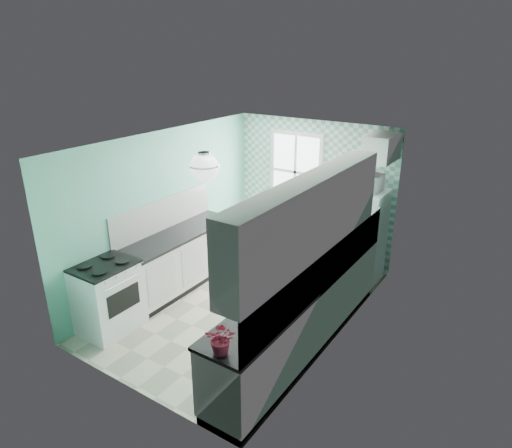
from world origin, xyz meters
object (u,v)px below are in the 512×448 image
Objects in this scene: stove at (108,296)px; potted_plant at (222,338)px; fridge at (361,236)px; ceiling_light at (204,167)px; fruit_bowl at (261,317)px; microwave at (366,182)px; sink at (340,252)px.

potted_plant is at bearing -9.40° from stove.
potted_plant is at bearing -88.51° from fridge.
fruit_bowl is (1.20, -0.60, -1.35)m from ceiling_light.
fruit_bowl is at bearing -88.22° from fridge.
sink is at bearing 96.59° from microwave.
microwave is (2.31, 3.28, 1.18)m from stove.
microwave is (0.00, 0.00, 0.91)m from fridge.
fridge is at bearing 92.65° from sink.
ceiling_light reaches higher than potted_plant.
microwave is at bearing 54.51° from fridge.
sink is at bearing 89.89° from fruit_bowl.
sink is at bearing -84.95° from fridge.
stove is at bearing -124.97° from fridge.
sink is at bearing 46.21° from stove.
stove is at bearing -149.38° from ceiling_light.
stove is at bearing 56.59° from microwave.
sink reaches higher than stove.
stove is 2.54m from potted_plant.
ceiling_light is 0.36× the size of stove.
stove is 3.48× the size of fruit_bowl.
sink is at bearing 89.92° from potted_plant.
microwave is (-0.09, 1.10, 0.76)m from sink.
sink is 1.34m from microwave.
fruit_bowl is (2.40, 0.11, 0.47)m from stove.
microwave reaches higher than fruit_bowl.
microwave reaches higher than sink.
microwave is at bearing 66.67° from ceiling_light.
sink is 2.08m from fruit_bowl.
fridge is 3.18m from fruit_bowl.
ceiling_light is 2.14m from potted_plant.
potted_plant is (0.09, -3.85, 0.33)m from fridge.
ceiling_light reaches higher than sink.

